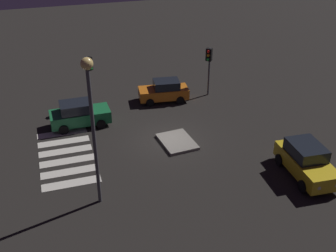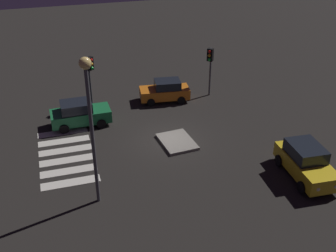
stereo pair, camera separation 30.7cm
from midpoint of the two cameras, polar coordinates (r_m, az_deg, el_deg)
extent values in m
plane|color=black|center=(26.93, 0.33, -1.87)|extent=(80.00, 80.00, 0.00)
cube|color=gray|center=(26.53, 1.56, -2.16)|extent=(2.77, 2.17, 0.18)
cube|color=#196B38|center=(28.91, -11.46, 1.35)|extent=(1.76, 3.98, 0.81)
cube|color=black|center=(28.57, -12.08, 2.59)|extent=(1.57, 2.05, 0.66)
cylinder|color=black|center=(29.93, -9.28, 1.77)|extent=(0.24, 0.64, 0.64)
cylinder|color=black|center=(28.46, -8.73, 0.32)|extent=(0.24, 0.64, 0.64)
cylinder|color=black|center=(29.76, -13.93, 1.09)|extent=(0.24, 0.64, 0.64)
cylinder|color=black|center=(28.28, -13.62, -0.40)|extent=(0.24, 0.64, 0.64)
sphere|color=#F2EABF|center=(29.53, -7.86, 2.29)|extent=(0.21, 0.21, 0.21)
sphere|color=#F2EABF|center=(28.71, -7.51, 1.50)|extent=(0.21, 0.21, 0.21)
cube|color=orange|center=(31.85, -0.20, 4.53)|extent=(2.05, 3.87, 0.76)
cube|color=black|center=(31.61, 0.20, 5.68)|extent=(1.67, 2.06, 0.61)
cylinder|color=black|center=(31.15, -2.06, 3.23)|extent=(0.29, 0.62, 0.59)
cylinder|color=black|center=(32.55, -2.42, 4.40)|extent=(0.29, 0.62, 0.59)
cylinder|color=black|center=(31.48, 2.09, 3.52)|extent=(0.29, 0.62, 0.59)
cylinder|color=black|center=(32.87, 1.56, 4.67)|extent=(0.29, 0.62, 0.59)
sphere|color=#F2EABF|center=(31.24, -3.36, 3.97)|extent=(0.20, 0.20, 0.20)
sphere|color=#F2EABF|center=(32.03, -3.54, 4.62)|extent=(0.20, 0.20, 0.20)
cube|color=gold|center=(24.42, 18.57, -5.10)|extent=(4.31, 2.06, 0.86)
cube|color=black|center=(24.19, 18.56, -3.24)|extent=(2.25, 1.77, 0.70)
cylinder|color=black|center=(24.21, 21.77, -7.18)|extent=(0.69, 0.29, 0.68)
cylinder|color=black|center=(23.32, 18.13, -7.94)|extent=(0.69, 0.29, 0.68)
cylinder|color=black|center=(25.97, 18.71, -3.97)|extent=(0.69, 0.29, 0.68)
cylinder|color=black|center=(25.14, 15.24, -4.55)|extent=(0.69, 0.29, 0.68)
sphere|color=#F2EABF|center=(23.30, 22.14, -7.60)|extent=(0.23, 0.23, 0.23)
sphere|color=#F2EABF|center=(22.79, 20.06, -8.06)|extent=(0.23, 0.23, 0.23)
cylinder|color=#47474C|center=(31.08, -10.26, 5.97)|extent=(0.14, 0.14, 3.82)
cube|color=black|center=(30.42, -10.28, 8.36)|extent=(0.50, 0.54, 0.96)
sphere|color=red|center=(30.17, -10.09, 8.81)|extent=(0.22, 0.22, 0.22)
sphere|color=orange|center=(30.28, -10.04, 8.28)|extent=(0.22, 0.22, 0.22)
sphere|color=green|center=(30.38, -10.00, 7.75)|extent=(0.22, 0.22, 0.22)
cylinder|color=#47474C|center=(32.49, 6.02, 7.31)|extent=(0.14, 0.14, 3.83)
cube|color=black|center=(31.83, 6.05, 9.61)|extent=(0.53, 0.54, 0.96)
sphere|color=red|center=(31.56, 5.95, 10.02)|extent=(0.22, 0.22, 0.22)
sphere|color=orange|center=(31.65, 5.92, 9.51)|extent=(0.22, 0.22, 0.22)
sphere|color=green|center=(31.75, 5.90, 9.00)|extent=(0.22, 0.22, 0.22)
cylinder|color=#47474C|center=(20.10, -9.75, -1.85)|extent=(0.18, 0.18, 7.26)
sphere|color=#F9D172|center=(18.48, -10.73, 8.37)|extent=(0.56, 0.56, 0.56)
cube|color=silver|center=(28.53, -13.83, -0.87)|extent=(0.70, 3.20, 0.02)
cube|color=silver|center=(27.52, -13.64, -2.01)|extent=(0.70, 3.20, 0.02)
cube|color=silver|center=(26.53, -13.43, -3.23)|extent=(0.70, 3.20, 0.02)
cube|color=silver|center=(25.56, -13.21, -4.55)|extent=(0.70, 3.20, 0.02)
cube|color=silver|center=(24.60, -12.97, -5.97)|extent=(0.70, 3.20, 0.02)
cube|color=silver|center=(23.65, -12.71, -7.50)|extent=(0.70, 3.20, 0.02)
camera|label=1|loc=(0.15, -89.67, 0.18)|focal=44.87mm
camera|label=2|loc=(0.15, 90.33, -0.18)|focal=44.87mm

